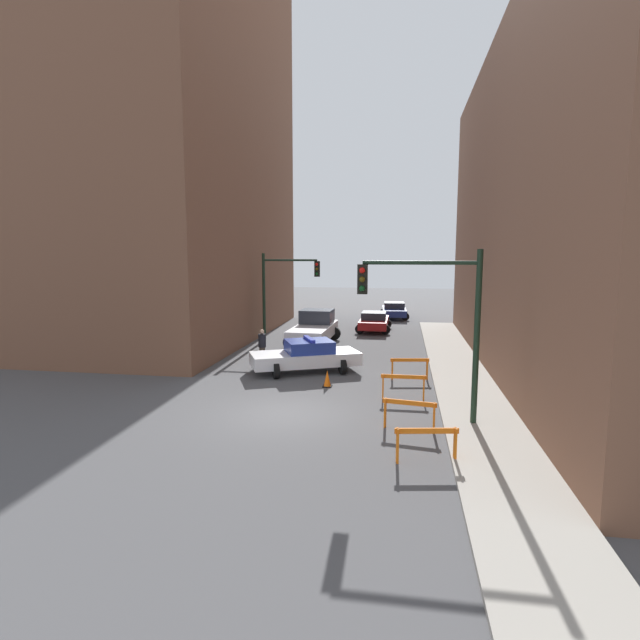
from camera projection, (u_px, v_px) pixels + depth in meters
ground_plane at (285, 413)px, 16.31m from camera, size 120.00×120.00×0.00m
sidewalk_right at (482, 422)px, 15.29m from camera, size 2.40×44.00×0.12m
building_corner_left at (144, 128)px, 30.25m from camera, size 14.00×20.00×25.52m
building_right at (638, 204)px, 20.98m from camera, size 12.00×28.00×14.53m
traffic_light_near at (437, 310)px, 14.82m from camera, size 3.64×0.35×5.20m
traffic_light_far at (282, 284)px, 29.22m from camera, size 3.44×0.35×5.20m
police_car at (306, 356)px, 21.94m from camera, size 5.04×3.66×1.52m
white_truck at (314, 328)px, 28.71m from camera, size 2.74×5.45×1.90m
parked_car_near at (374, 321)px, 33.47m from camera, size 2.29×4.31×1.31m
parked_car_mid at (394, 310)px, 40.04m from camera, size 2.41×4.38×1.31m
pedestrian_crossing at (262, 346)px, 23.44m from camera, size 0.47×0.47×1.66m
barrier_front at (426, 439)px, 12.38m from camera, size 1.58×0.42×0.90m
barrier_mid at (409, 410)px, 14.69m from camera, size 1.59×0.40×0.90m
barrier_back at (403, 383)px, 17.79m from camera, size 1.60×0.17×0.90m
barrier_corner at (410, 365)px, 20.59m from camera, size 1.59×0.40×0.90m
traffic_cone at (327, 379)px, 19.51m from camera, size 0.36×0.36×0.66m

